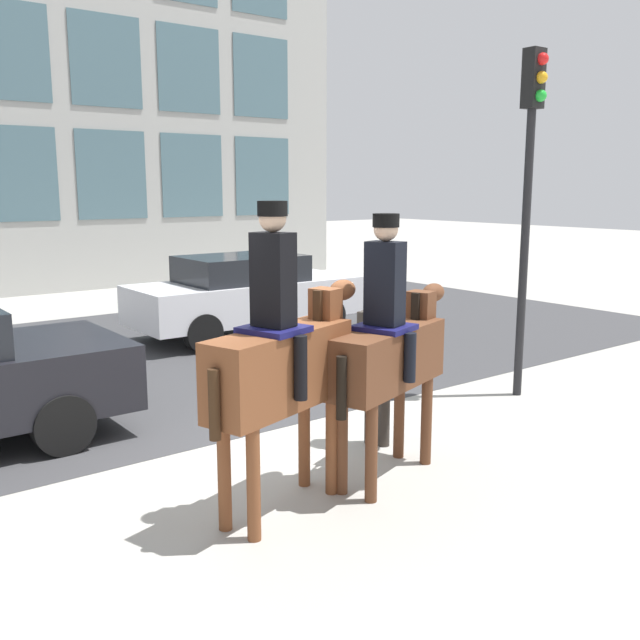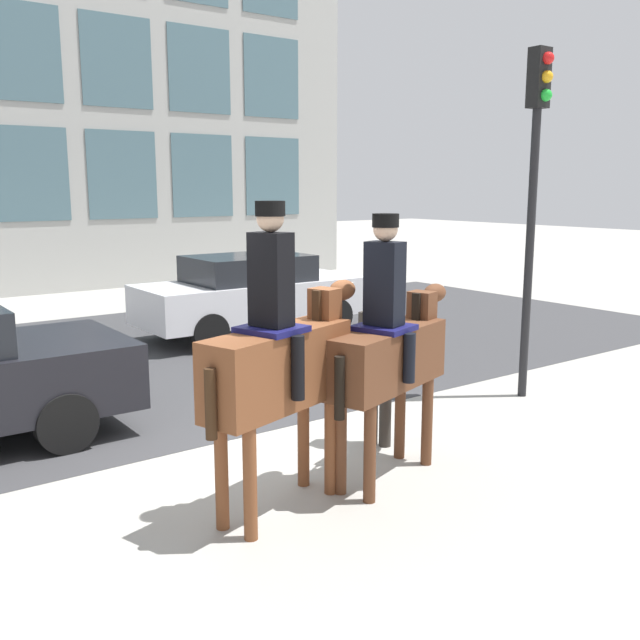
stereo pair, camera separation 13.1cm
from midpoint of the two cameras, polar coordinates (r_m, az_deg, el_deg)
name	(u,v)px [view 2 (the right image)]	position (r m, az deg, el deg)	size (l,w,h in m)	color
ground_plane	(258,453)	(7.61, -4.49, -10.55)	(80.00, 80.00, 0.00)	#9E9B93
road_surface	(101,363)	(11.75, -16.78, -3.33)	(21.76, 8.50, 0.01)	#38383A
mounted_horse_lead	(280,359)	(5.94, -2.57, -3.15)	(1.87, 0.86, 2.64)	brown
mounted_horse_companion	(389,349)	(6.66, 6.12, -2.33)	(1.86, 0.88, 2.51)	#59331E
pedestrian_bystander	(380,357)	(7.55, 5.29, -3.00)	(0.78, 0.68, 1.65)	#332D28
street_car_far_lane	(252,293)	(13.32, -5.14, 2.14)	(4.30, 1.78, 1.50)	silver
traffic_light	(535,171)	(9.56, 17.19, 11.31)	(0.24, 0.29, 4.42)	black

